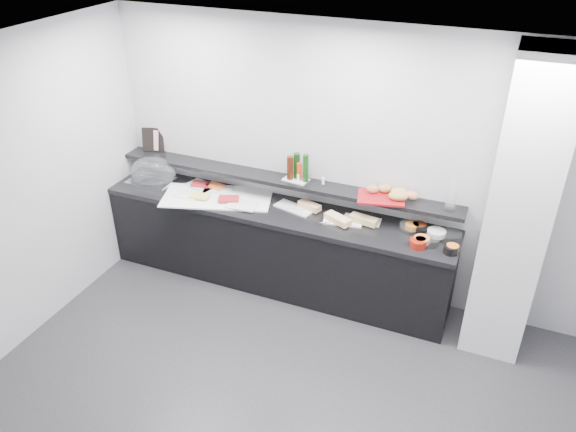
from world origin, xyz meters
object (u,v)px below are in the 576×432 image
at_px(cloche_base, 151,182).
at_px(sandwich_plate_mid, 343,222).
at_px(framed_print, 153,140).
at_px(carafe, 452,196).
at_px(condiment_tray, 296,180).
at_px(bread_tray, 381,198).

bearing_deg(cloche_base, sandwich_plate_mid, -1.44).
height_order(cloche_base, framed_print, framed_print).
bearing_deg(framed_print, carafe, -19.82).
relative_size(condiment_tray, bread_tray, 0.57).
height_order(bread_tray, carafe, carafe).
bearing_deg(cloche_base, bread_tray, 1.84).
distance_m(cloche_base, sandwich_plate_mid, 2.16).
height_order(condiment_tray, bread_tray, bread_tray).
height_order(framed_print, condiment_tray, framed_print).
bearing_deg(sandwich_plate_mid, framed_print, 163.76).
distance_m(framed_print, bread_tray, 2.59).
relative_size(sandwich_plate_mid, bread_tray, 0.85).
height_order(sandwich_plate_mid, carafe, carafe).
height_order(sandwich_plate_mid, bread_tray, bread_tray).
bearing_deg(bread_tray, sandwich_plate_mid, -169.26).
relative_size(condiment_tray, carafe, 0.82).
bearing_deg(carafe, condiment_tray, 178.88).
xyz_separation_m(cloche_base, condiment_tray, (1.60, 0.20, 0.24)).
relative_size(bread_tray, carafe, 1.44).
distance_m(condiment_tray, carafe, 1.50).
bearing_deg(bread_tray, cloche_base, 169.76).
height_order(cloche_base, carafe, carafe).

